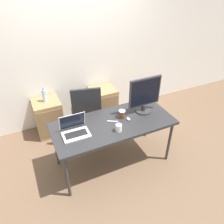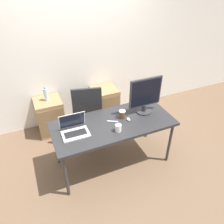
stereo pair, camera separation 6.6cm
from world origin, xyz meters
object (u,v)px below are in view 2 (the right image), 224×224
at_px(cabinet_right, 105,104).
at_px(coffee_cup_white, 118,128).
at_px(laptop_center, 74,129).
at_px(office_chair, 88,119).
at_px(water_bottle, 46,95).
at_px(mouse, 128,119).
at_px(coffee_cup_brown, 122,114).
at_px(monitor, 145,96).
at_px(cabinet_left, 50,116).

height_order(cabinet_right, coffee_cup_white, coffee_cup_white).
bearing_deg(coffee_cup_white, laptop_center, 159.77).
height_order(office_chair, water_bottle, office_chair).
height_order(office_chair, mouse, office_chair).
height_order(cabinet_right, mouse, mouse).
distance_m(cabinet_right, water_bottle, 1.12).
bearing_deg(cabinet_right, coffee_cup_brown, -98.52).
relative_size(office_chair, coffee_cup_brown, 9.35).
height_order(water_bottle, coffee_cup_white, water_bottle).
height_order(laptop_center, mouse, laptop_center).
height_order(office_chair, monitor, monitor).
distance_m(laptop_center, monitor, 1.07).
distance_m(cabinet_left, mouse, 1.55).
distance_m(office_chair, coffee_cup_white, 0.98).
distance_m(office_chair, cabinet_left, 0.71).
bearing_deg(monitor, water_bottle, 138.86).
bearing_deg(coffee_cup_brown, office_chair, 116.57).
relative_size(laptop_center, coffee_cup_brown, 3.05).
relative_size(cabinet_right, mouse, 8.95).
bearing_deg(cabinet_left, water_bottle, 90.00).
bearing_deg(monitor, cabinet_right, 100.19).
distance_m(laptop_center, coffee_cup_white, 0.56).
height_order(cabinet_right, monitor, monitor).
bearing_deg(laptop_center, cabinet_right, 52.85).
bearing_deg(cabinet_left, coffee_cup_brown, -51.01).
relative_size(cabinet_right, coffee_cup_brown, 5.63).
bearing_deg(cabinet_left, cabinet_right, 0.00).
bearing_deg(mouse, coffee_cup_brown, 120.38).
height_order(coffee_cup_white, coffee_cup_brown, coffee_cup_brown).
distance_m(monitor, mouse, 0.41).
height_order(office_chair, cabinet_right, office_chair).
xyz_separation_m(laptop_center, monitor, (1.05, 0.06, 0.22)).
bearing_deg(cabinet_left, laptop_center, -81.16).
xyz_separation_m(cabinet_left, laptop_center, (0.18, -1.13, 0.48)).
xyz_separation_m(cabinet_left, cabinet_right, (1.03, 0.00, 0.00)).
bearing_deg(water_bottle, monitor, -41.14).
xyz_separation_m(cabinet_left, mouse, (0.93, -1.17, 0.44)).
bearing_deg(coffee_cup_white, monitor, 25.93).
distance_m(cabinet_right, laptop_center, 1.50).
relative_size(cabinet_left, laptop_center, 1.85).
bearing_deg(cabinet_left, office_chair, -38.50).
height_order(cabinet_left, laptop_center, laptop_center).
distance_m(office_chair, mouse, 0.90).
height_order(cabinet_left, coffee_cup_brown, coffee_cup_brown).
relative_size(laptop_center, mouse, 4.84).
distance_m(cabinet_right, coffee_cup_white, 1.45).
height_order(office_chair, cabinet_left, office_chair).
bearing_deg(laptop_center, monitor, 3.46).
bearing_deg(cabinet_right, mouse, -95.30).
xyz_separation_m(water_bottle, mouse, (0.93, -1.17, 0.01)).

